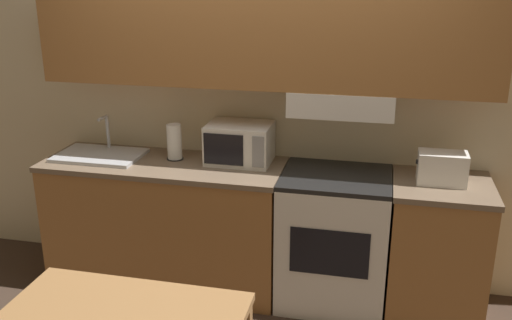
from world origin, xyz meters
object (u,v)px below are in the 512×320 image
(stove_range, at_px, (333,239))
(toaster, at_px, (442,168))
(microwave, at_px, (240,143))
(sink_basin, at_px, (100,155))
(paper_towel_roll, at_px, (174,142))

(stove_range, height_order, toaster, toaster)
(microwave, distance_m, sink_basin, 1.00)
(toaster, bearing_deg, sink_basin, 179.87)
(microwave, bearing_deg, paper_towel_roll, -175.10)
(microwave, distance_m, toaster, 1.32)
(sink_basin, height_order, paper_towel_roll, sink_basin)
(microwave, relative_size, paper_towel_roll, 1.74)
(stove_range, relative_size, sink_basin, 1.55)
(microwave, distance_m, paper_towel_roll, 0.46)
(microwave, height_order, toaster, microwave)
(paper_towel_roll, bearing_deg, microwave, 4.90)
(microwave, xyz_separation_m, toaster, (1.31, -0.12, -0.03))
(microwave, xyz_separation_m, sink_basin, (-0.99, -0.12, -0.12))
(stove_range, xyz_separation_m, microwave, (-0.67, 0.12, 0.59))
(stove_range, relative_size, paper_towel_roll, 3.67)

